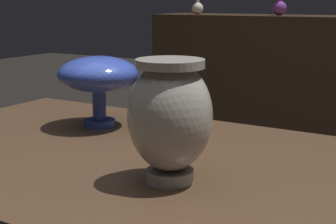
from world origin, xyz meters
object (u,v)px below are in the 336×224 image
(vase_tall_behind, at_px, (98,76))
(shelf_vase_left, at_px, (279,6))
(vase_centerpiece, at_px, (170,116))
(shelf_vase_far_left, at_px, (197,7))

(vase_tall_behind, relative_size, shelf_vase_left, 1.07)
(vase_centerpiece, distance_m, shelf_vase_far_left, 2.47)
(shelf_vase_far_left, xyz_separation_m, shelf_vase_left, (0.52, 0.03, 0.01))
(vase_centerpiece, distance_m, vase_tall_behind, 0.38)
(shelf_vase_left, bearing_deg, vase_centerpiece, -75.58)
(shelf_vase_far_left, bearing_deg, shelf_vase_left, 3.81)
(vase_centerpiece, height_order, vase_tall_behind, vase_centerpiece)
(shelf_vase_far_left, bearing_deg, vase_centerpiece, -63.60)
(shelf_vase_far_left, bearing_deg, vase_tall_behind, -68.51)
(vase_centerpiece, bearing_deg, vase_tall_behind, 144.79)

